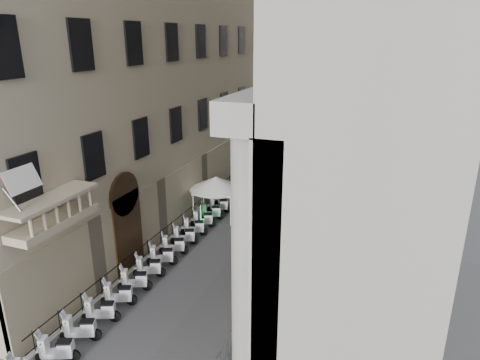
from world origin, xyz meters
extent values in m
cube|color=beige|center=(0.00, 48.00, 15.00)|extent=(22.00, 10.00, 30.00)
cylinder|color=white|center=(-4.28, 18.69, 1.03)|extent=(0.06, 0.06, 2.05)
cylinder|color=white|center=(-1.66, 18.69, 1.03)|extent=(0.06, 0.06, 2.05)
cylinder|color=white|center=(-4.28, 21.31, 1.03)|extent=(0.06, 0.06, 2.05)
cylinder|color=white|center=(-1.66, 21.31, 1.03)|extent=(0.06, 0.06, 2.05)
cube|color=white|center=(-2.97, 20.00, 2.10)|extent=(2.80, 2.80, 0.11)
cone|color=white|center=(-2.97, 20.00, 2.57)|extent=(3.74, 3.74, 0.93)
cylinder|color=gray|center=(-2.67, 26.61, 3.52)|extent=(0.16, 0.16, 7.05)
cylinder|color=gray|center=(-1.61, 26.52, 7.05)|extent=(2.12, 0.30, 0.12)
cube|color=gray|center=(-0.65, 26.44, 7.00)|extent=(0.46, 0.23, 0.13)
cube|color=black|center=(-3.70, 18.35, 0.80)|extent=(0.51, 0.78, 1.59)
cube|color=#19E54C|center=(-3.59, 18.40, 0.97)|extent=(0.26, 0.54, 0.88)
imported|color=#0E1838|center=(-0.23, 31.44, 0.90)|extent=(0.69, 0.49, 1.79)
imported|color=black|center=(0.84, 29.03, 0.80)|extent=(0.81, 0.65, 1.60)
imported|color=black|center=(-2.00, 28.89, 0.82)|extent=(0.85, 0.60, 1.64)
camera|label=1|loc=(8.32, -5.75, 12.41)|focal=32.00mm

